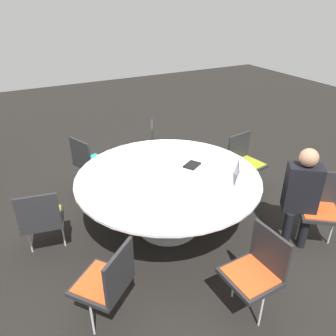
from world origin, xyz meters
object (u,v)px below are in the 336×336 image
chair_1 (244,159)px  laptop (231,176)px  chair_2 (160,144)px  chair_5 (108,280)px  person_0 (302,191)px  chair_3 (89,160)px  chair_6 (257,268)px  chair_0 (319,203)px  coffee_cup (154,179)px  spiral_notebook (192,165)px  chair_4 (41,217)px  handbag (139,165)px

chair_1 → laptop: size_ratio=2.23×
chair_1 → chair_2: same height
chair_5 → person_0: (0.04, -2.25, 0.20)m
chair_2 → chair_3: (-0.02, 1.15, 0.00)m
chair_6 → person_0: person_0 is taller
chair_0 → coffee_cup: (0.94, 1.63, 0.28)m
chair_2 → spiral_notebook: size_ratio=3.28×
laptop → chair_5: bearing=-35.3°
chair_2 → laptop: laptop is taller
chair_0 → chair_3: 3.06m
spiral_notebook → coffee_cup: (-0.14, 0.59, 0.03)m
chair_4 → chair_3: bearing=64.0°
coffee_cup → chair_5: bearing=136.3°
chair_1 → coffee_cup: size_ratio=9.76×
chair_3 → handbag: size_ratio=2.34×
chair_6 → handbag: (2.91, -0.12, -0.36)m
laptop → spiral_notebook: size_ratio=1.47×
laptop → handbag: size_ratio=1.05×
chair_1 → person_0: 1.25m
chair_1 → chair_5: bearing=17.5°
laptop → chair_1: bearing=168.9°
chair_2 → chair_5: same height
chair_0 → chair_3: (2.30, 2.02, 0.00)m
chair_0 → person_0: size_ratio=0.71×
spiral_notebook → chair_0: bearing=-135.7°
chair_4 → chair_6: same height
chair_4 → handbag: (1.27, -1.66, -0.36)m
chair_2 → coffee_cup: bearing=-3.6°
chair_3 → chair_6: size_ratio=1.00×
chair_2 → chair_4: (-1.12, 1.98, 0.00)m
chair_3 → coffee_cup: bearing=-6.1°
coffee_cup → chair_6: bearing=-166.3°
spiral_notebook → coffee_cup: size_ratio=2.97×
coffee_cup → chair_3: bearing=15.6°
chair_6 → spiral_notebook: size_ratio=3.28×
laptop → coffee_cup: size_ratio=4.37×
chair_0 → chair_4: same height
person_0 → chair_1: bearing=-63.1°
chair_0 → chair_4: size_ratio=1.00×
handbag → person_0: bearing=-158.6°
chair_4 → spiral_notebook: chair_4 is taller
chair_2 → chair_3: bearing=-63.7°
chair_6 → chair_2: bearing=-11.2°
chair_1 → handbag: chair_1 is taller
chair_4 → person_0: (-1.12, -2.60, 0.20)m
person_0 → coffee_cup: person_0 is taller
chair_2 → coffee_cup: (-1.38, 0.77, 0.28)m
chair_3 → chair_5: 2.31m
chair_4 → chair_5: 1.21m
handbag → chair_5: bearing=151.7°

